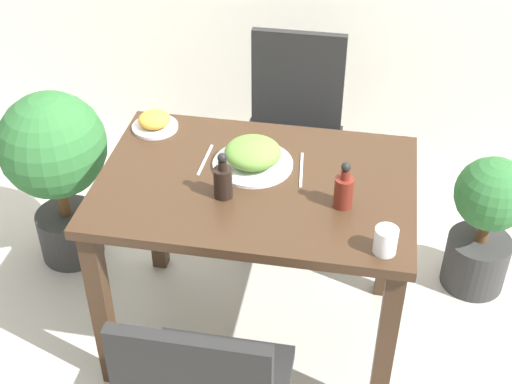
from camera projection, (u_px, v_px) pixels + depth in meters
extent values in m
plane|color=#B7B2A8|center=(256.00, 331.00, 2.81)|extent=(16.00, 16.00, 0.00)
cube|color=#3D2819|center=(256.00, 184.00, 2.38)|extent=(1.06, 0.72, 0.04)
cube|color=#3D2819|center=(102.00, 310.00, 2.43)|extent=(0.06, 0.06, 0.70)
cube|color=#3D2819|center=(385.00, 349.00, 2.29)|extent=(0.06, 0.06, 0.70)
cube|color=#3D2819|center=(155.00, 200.00, 2.92)|extent=(0.06, 0.06, 0.70)
cube|color=#3D2819|center=(391.00, 227.00, 2.78)|extent=(0.06, 0.06, 0.70)
cube|color=black|center=(290.00, 151.00, 3.05)|extent=(0.42, 0.42, 0.04)
cube|color=black|center=(298.00, 80.00, 3.06)|extent=(0.40, 0.04, 0.44)
cylinder|color=black|center=(241.00, 213.00, 3.08)|extent=(0.03, 0.03, 0.42)
cylinder|color=black|center=(324.00, 223.00, 3.02)|extent=(0.03, 0.03, 0.42)
cylinder|color=black|center=(256.00, 166.00, 3.36)|extent=(0.03, 0.03, 0.42)
cylinder|color=black|center=(332.00, 174.00, 3.31)|extent=(0.03, 0.03, 0.42)
cylinder|color=white|center=(253.00, 164.00, 2.43)|extent=(0.28, 0.28, 0.01)
ellipsoid|color=olive|center=(253.00, 152.00, 2.41)|extent=(0.19, 0.19, 0.08)
cylinder|color=white|center=(155.00, 127.00, 2.63)|extent=(0.17, 0.17, 0.01)
ellipsoid|color=gold|center=(154.00, 119.00, 2.61)|extent=(0.12, 0.12, 0.05)
cylinder|color=white|center=(386.00, 241.00, 2.06)|extent=(0.07, 0.07, 0.08)
cylinder|color=maroon|center=(344.00, 192.00, 2.23)|extent=(0.06, 0.06, 0.10)
cylinder|color=maroon|center=(345.00, 175.00, 2.19)|extent=(0.03, 0.03, 0.03)
sphere|color=black|center=(346.00, 167.00, 2.17)|extent=(0.03, 0.03, 0.03)
cylinder|color=black|center=(223.00, 183.00, 2.27)|extent=(0.06, 0.06, 0.10)
cylinder|color=black|center=(223.00, 166.00, 2.23)|extent=(0.03, 0.03, 0.03)
sphere|color=black|center=(222.00, 158.00, 2.21)|extent=(0.03, 0.03, 0.03)
cube|color=silver|center=(205.00, 160.00, 2.46)|extent=(0.01, 0.19, 0.00)
cube|color=silver|center=(301.00, 170.00, 2.41)|extent=(0.03, 0.20, 0.00)
cylinder|color=#333333|center=(70.00, 233.00, 3.12)|extent=(0.27, 0.27, 0.22)
cylinder|color=brown|center=(64.00, 201.00, 3.01)|extent=(0.05, 0.05, 0.13)
sphere|color=#2D6B33|center=(52.00, 145.00, 2.84)|extent=(0.44, 0.44, 0.44)
cylinder|color=#333333|center=(476.00, 261.00, 2.97)|extent=(0.26, 0.26, 0.23)
cylinder|color=brown|center=(483.00, 232.00, 2.87)|extent=(0.05, 0.05, 0.09)
sphere|color=#2D6B33|center=(492.00, 194.00, 2.75)|extent=(0.29, 0.29, 0.29)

